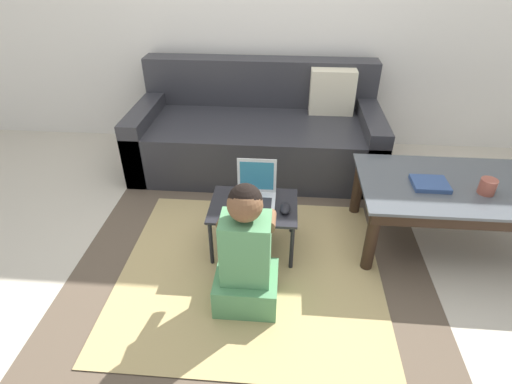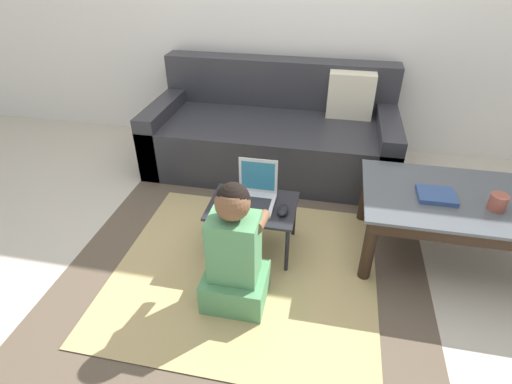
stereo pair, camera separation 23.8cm
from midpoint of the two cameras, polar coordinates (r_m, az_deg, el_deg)
ground_plane at (r=2.53m, az=-2.67°, el=-8.76°), size 16.00×16.00×0.00m
area_rug at (r=2.41m, az=-3.66°, el=-11.32°), size 2.11×1.95×0.01m
couch at (r=3.37m, az=-1.70°, el=8.44°), size 1.96×0.94×0.81m
coffee_table at (r=2.63m, az=24.53°, el=-0.22°), size 1.17×0.68×0.44m
laptop_desk at (r=2.39m, az=-3.19°, el=-2.70°), size 0.52×0.39×0.33m
laptop at (r=2.37m, az=-2.93°, el=-0.77°), size 0.24×0.24×0.25m
computer_mouse at (r=2.31m, az=1.25°, el=-2.41°), size 0.06×0.12×0.03m
person_seated at (r=2.04m, az=-4.82°, el=-9.23°), size 0.33×0.37×0.74m
cup_on_table at (r=2.54m, az=27.94°, el=0.63°), size 0.09×0.09×0.09m
book_on_table at (r=2.50m, az=21.16°, el=1.02°), size 0.20×0.17×0.03m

